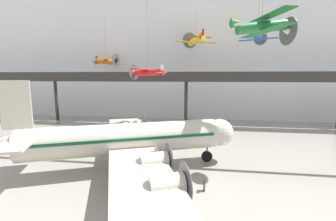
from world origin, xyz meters
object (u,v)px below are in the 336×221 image
(suspended_plane_orange_highwing, at_px, (106,61))
(suspended_plane_blue_trainer, at_px, (258,38))
(info_sign_pedestal, at_px, (204,186))
(suspended_plane_yellow_lowwing, at_px, (196,40))
(suspended_plane_red_highwing, at_px, (148,72))
(suspended_plane_green_biplane, at_px, (262,26))
(airliner_silver_main, at_px, (124,139))

(suspended_plane_orange_highwing, xyz_separation_m, suspended_plane_blue_trainer, (30.57, -9.08, 2.99))
(info_sign_pedestal, bearing_deg, suspended_plane_yellow_lowwing, 90.19)
(suspended_plane_red_highwing, bearing_deg, suspended_plane_yellow_lowwing, -98.87)
(suspended_plane_orange_highwing, bearing_deg, suspended_plane_blue_trainer, 1.75)
(suspended_plane_orange_highwing, height_order, suspended_plane_red_highwing, suspended_plane_orange_highwing)
(suspended_plane_orange_highwing, distance_m, suspended_plane_blue_trainer, 32.03)
(suspended_plane_yellow_lowwing, height_order, suspended_plane_red_highwing, suspended_plane_yellow_lowwing)
(suspended_plane_green_biplane, relative_size, suspended_plane_blue_trainer, 1.28)
(suspended_plane_orange_highwing, xyz_separation_m, info_sign_pedestal, (21.77, -30.25, -13.20))
(suspended_plane_red_highwing, bearing_deg, airliner_silver_main, 108.59)
(suspended_plane_yellow_lowwing, bearing_deg, info_sign_pedestal, 159.06)
(airliner_silver_main, distance_m, suspended_plane_blue_trainer, 28.13)
(suspended_plane_red_highwing, distance_m, info_sign_pedestal, 19.99)
(suspended_plane_green_biplane, distance_m, suspended_plane_red_highwing, 17.45)
(airliner_silver_main, relative_size, suspended_plane_green_biplane, 3.02)
(suspended_plane_yellow_lowwing, height_order, info_sign_pedestal, suspended_plane_yellow_lowwing)
(suspended_plane_yellow_lowwing, distance_m, info_sign_pedestal, 32.76)
(suspended_plane_orange_highwing, xyz_separation_m, suspended_plane_yellow_lowwing, (20.24, -2.33, 3.87))
(airliner_silver_main, relative_size, suspended_plane_red_highwing, 2.22)
(info_sign_pedestal, bearing_deg, suspended_plane_orange_highwing, 122.78)
(suspended_plane_blue_trainer, bearing_deg, info_sign_pedestal, -177.74)
(airliner_silver_main, distance_m, suspended_plane_orange_highwing, 31.50)
(suspended_plane_red_highwing, bearing_deg, suspended_plane_orange_highwing, -30.42)
(airliner_silver_main, xyz_separation_m, suspended_plane_orange_highwing, (-13.11, 26.78, 10.16))
(suspended_plane_orange_highwing, height_order, info_sign_pedestal, suspended_plane_orange_highwing)
(suspended_plane_orange_highwing, height_order, suspended_plane_green_biplane, suspended_plane_green_biplane)
(suspended_plane_yellow_lowwing, relative_size, info_sign_pedestal, 7.21)
(suspended_plane_green_biplane, distance_m, info_sign_pedestal, 16.62)
(suspended_plane_orange_highwing, relative_size, info_sign_pedestal, 8.60)
(suspended_plane_yellow_lowwing, bearing_deg, suspended_plane_green_biplane, 173.08)
(airliner_silver_main, distance_m, suspended_plane_yellow_lowwing, 29.07)
(suspended_plane_green_biplane, distance_m, suspended_plane_blue_trainer, 16.30)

